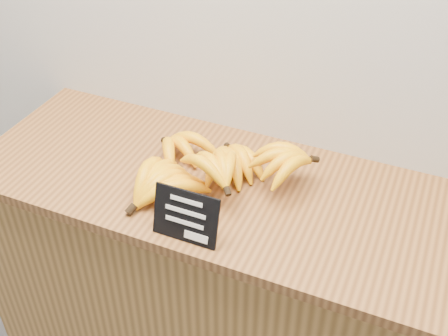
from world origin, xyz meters
The scene contains 4 objects.
counter centered at (-0.13, 2.75, 0.45)m, with size 1.48×0.50×0.90m, color olive.
counter_top centered at (-0.13, 2.75, 0.92)m, with size 1.41×0.54×0.03m, color brown.
chalkboard_sign centered at (-0.15, 2.53, 0.99)m, with size 0.16×0.01×0.13m, color black.
banana_pile centered at (-0.18, 2.75, 0.98)m, with size 0.51×0.38×0.12m.
Camera 1 is at (0.30, 1.70, 1.86)m, focal length 45.00 mm.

